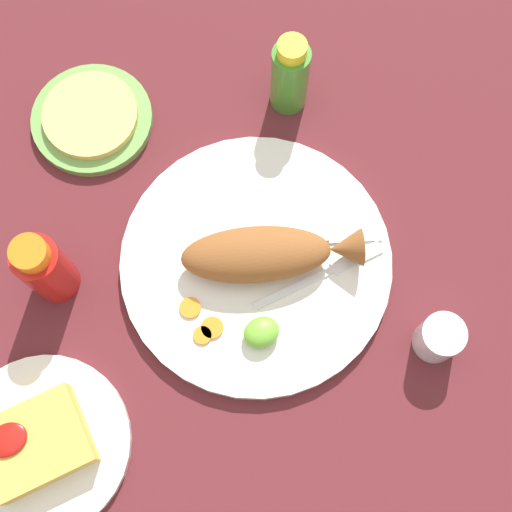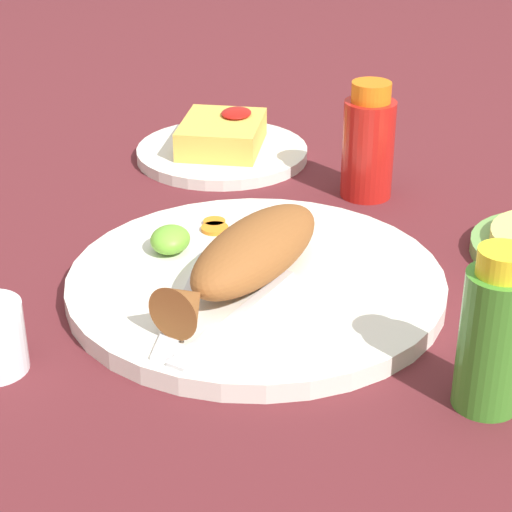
# 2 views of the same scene
# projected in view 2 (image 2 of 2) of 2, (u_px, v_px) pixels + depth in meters

# --- Properties ---
(ground_plane) EXTENTS (4.00, 4.00, 0.00)m
(ground_plane) POSITION_uv_depth(u_px,v_px,m) (256.00, 291.00, 0.88)
(ground_plane) COLOR #561E23
(main_plate) EXTENTS (0.36, 0.36, 0.02)m
(main_plate) POSITION_uv_depth(u_px,v_px,m) (256.00, 283.00, 0.88)
(main_plate) COLOR silver
(main_plate) RESTS_ON ground_plane
(fried_fish) EXTENTS (0.24, 0.14, 0.05)m
(fried_fish) POSITION_uv_depth(u_px,v_px,m) (249.00, 255.00, 0.85)
(fried_fish) COLOR brown
(fried_fish) RESTS_ON main_plate
(fork_near) EXTENTS (0.18, 0.08, 0.00)m
(fork_near) POSITION_uv_depth(u_px,v_px,m) (229.00, 323.00, 0.79)
(fork_near) COLOR silver
(fork_near) RESTS_ON main_plate
(fork_far) EXTENTS (0.19, 0.02, 0.00)m
(fork_far) POSITION_uv_depth(u_px,v_px,m) (182.00, 309.00, 0.81)
(fork_far) COLOR silver
(fork_far) RESTS_ON main_plate
(carrot_slice_near) EXTENTS (0.03, 0.03, 0.00)m
(carrot_slice_near) POSITION_uv_depth(u_px,v_px,m) (251.00, 225.00, 0.96)
(carrot_slice_near) COLOR orange
(carrot_slice_near) RESTS_ON main_plate
(carrot_slice_mid) EXTENTS (0.03, 0.03, 0.00)m
(carrot_slice_mid) POSITION_uv_depth(u_px,v_px,m) (215.00, 229.00, 0.96)
(carrot_slice_mid) COLOR orange
(carrot_slice_mid) RESTS_ON main_plate
(carrot_slice_far) EXTENTS (0.02, 0.02, 0.00)m
(carrot_slice_far) POSITION_uv_depth(u_px,v_px,m) (214.00, 222.00, 0.97)
(carrot_slice_far) COLOR orange
(carrot_slice_far) RESTS_ON main_plate
(lime_wedge_main) EXTENTS (0.05, 0.04, 0.03)m
(lime_wedge_main) POSITION_uv_depth(u_px,v_px,m) (170.00, 240.00, 0.91)
(lime_wedge_main) COLOR #6BB233
(lime_wedge_main) RESTS_ON main_plate
(hot_sauce_bottle_red) EXTENTS (0.06, 0.06, 0.14)m
(hot_sauce_bottle_red) POSITION_uv_depth(u_px,v_px,m) (368.00, 144.00, 1.05)
(hot_sauce_bottle_red) COLOR #B21914
(hot_sauce_bottle_red) RESTS_ON ground_plane
(hot_sauce_bottle_green) EXTENTS (0.05, 0.05, 0.13)m
(hot_sauce_bottle_green) POSITION_uv_depth(u_px,v_px,m) (493.00, 335.00, 0.69)
(hot_sauce_bottle_green) COLOR #3D8428
(hot_sauce_bottle_green) RESTS_ON ground_plane
(side_plate_fries) EXTENTS (0.22, 0.22, 0.01)m
(side_plate_fries) POSITION_uv_depth(u_px,v_px,m) (222.00, 153.00, 1.18)
(side_plate_fries) COLOR silver
(side_plate_fries) RESTS_ON ground_plane
(fries_pile) EXTENTS (0.12, 0.10, 0.04)m
(fries_pile) POSITION_uv_depth(u_px,v_px,m) (222.00, 134.00, 1.17)
(fries_pile) COLOR gold
(fries_pile) RESTS_ON side_plate_fries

